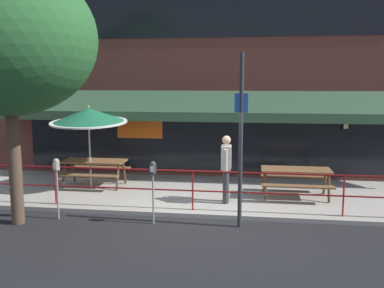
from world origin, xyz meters
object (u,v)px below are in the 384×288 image
Objects in this scene: pedestrian_walking at (226,165)px; picnic_table_left at (94,166)px; street_sign_pole at (241,139)px; street_tree_curbside at (9,29)px; patio_umbrella_left at (89,116)px; parking_meter_far at (153,174)px; parking_meter_near at (56,170)px; picnic_table_centre at (296,175)px.

picnic_table_left is at bearing 163.37° from pedestrian_walking.
street_sign_pole is (4.30, -2.68, 1.23)m from picnic_table_left.
pedestrian_walking is 0.28× the size of street_tree_curbside.
patio_umbrella_left reaches higher than parking_meter_far.
picnic_table_left is 0.48× the size of street_sign_pole.
patio_umbrella_left is at bearing 80.24° from street_tree_curbside.
pedestrian_walking reaches higher than parking_meter_near.
parking_meter_near is 2.25m from parking_meter_far.
parking_meter_near is at bearing -179.56° from street_sign_pole.
parking_meter_near is 0.38× the size of street_sign_pole.
pedestrian_walking reaches higher than picnic_table_centre.
patio_umbrella_left is 1.67× the size of parking_meter_near.
parking_meter_far is at bearing -133.65° from pedestrian_walking.
patio_umbrella_left is at bearing -90.00° from picnic_table_left.
patio_umbrella_left is (-0.00, -0.30, 1.47)m from picnic_table_left.
parking_meter_far is at bearing -45.62° from patio_umbrella_left.
picnic_table_centre is at bearing -4.32° from picnic_table_left.
patio_umbrella_left is at bearing 134.38° from parking_meter_far.
pedestrian_walking is at bearing -16.63° from picnic_table_left.
patio_umbrella_left is at bearing 151.02° from street_sign_pole.
picnic_table_centre is 1.05× the size of pedestrian_walking.
patio_umbrella_left is at bearing 93.48° from parking_meter_near.
parking_meter_near is (0.15, -2.71, 0.44)m from picnic_table_left.
picnic_table_left and picnic_table_centre have the same top height.
parking_meter_near is 1.00× the size of parking_meter_far.
picnic_table_left is at bearing 148.07° from street_sign_pole.
parking_meter_near is (-5.55, -2.28, 0.44)m from picnic_table_centre.
street_tree_curbside reaches higher than picnic_table_left.
street_sign_pole reaches higher than pedestrian_walking.
street_tree_curbside reaches higher than parking_meter_far.
street_tree_curbside is (-0.50, -2.90, 2.05)m from patio_umbrella_left.
street_tree_curbside is at bearing -142.83° from parking_meter_near.
pedestrian_walking is 0.46× the size of street_sign_pole.
picnic_table_left is 4.10m from pedestrian_walking.
picnic_table_left is at bearing 175.68° from picnic_table_centre.
patio_umbrella_left is 3.58m from parking_meter_far.
picnic_table_left is 5.21m from street_sign_pole.
picnic_table_left is 3.68m from parking_meter_far.
picnic_table_centre is 0.29× the size of street_tree_curbside.
street_tree_curbside reaches higher than pedestrian_walking.
parking_meter_far is at bearing -1.02° from parking_meter_near.
patio_umbrella_left is 0.38× the size of street_tree_curbside.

